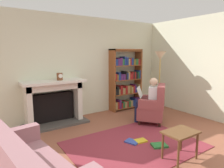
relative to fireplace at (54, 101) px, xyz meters
name	(u,v)px	position (x,y,z in m)	size (l,w,h in m)	color
ground	(145,152)	(0.88, -2.30, -0.58)	(14.00, 14.00, 0.00)	brown
back_wall	(82,67)	(0.88, 0.25, 0.77)	(5.60, 0.10, 2.70)	beige
side_wall_right	(183,66)	(3.53, -1.05, 0.77)	(0.10, 5.20, 2.70)	beige
area_rug	(134,145)	(0.88, -2.00, -0.57)	(2.40, 1.80, 0.01)	maroon
fireplace	(54,101)	(0.00, 0.00, 0.00)	(1.51, 0.64, 1.09)	#4C4742
mantel_clock	(60,77)	(0.14, -0.10, 0.60)	(0.14, 0.14, 0.18)	brown
bookshelf	(126,80)	(2.26, 0.03, 0.32)	(1.05, 0.32, 1.85)	brown
armchair_reading	(153,106)	(2.05, -1.35, -0.15)	(0.89, 0.89, 0.97)	#331E14
seated_reader	(149,98)	(1.98, -1.26, 0.05)	(0.57, 0.59, 1.14)	white
side_table	(180,136)	(1.18, -2.80, -0.17)	(0.56, 0.39, 0.48)	brown
scattered_books	(146,143)	(1.09, -2.12, -0.55)	(0.62, 0.71, 0.04)	#267233
floor_lamp	(160,61)	(2.72, -0.89, 0.93)	(0.32, 0.32, 1.77)	#B7933F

